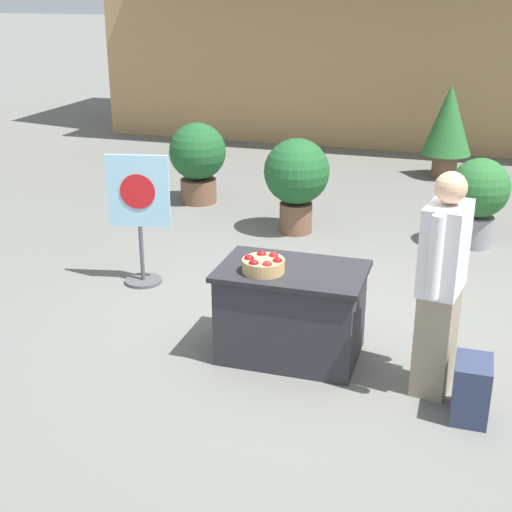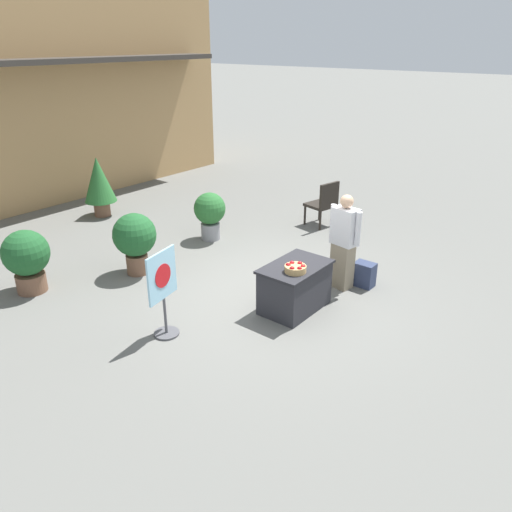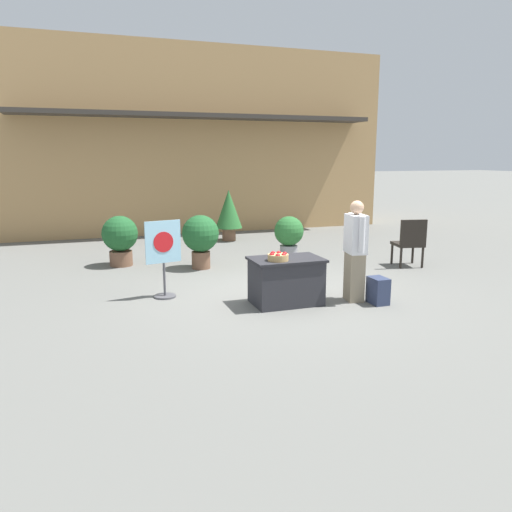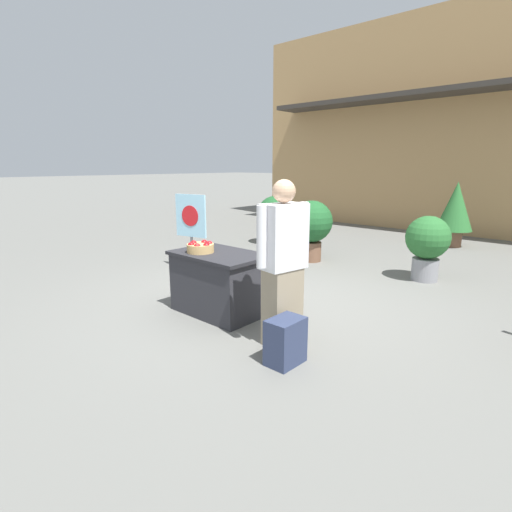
{
  "view_description": "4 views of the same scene",
  "coord_description": "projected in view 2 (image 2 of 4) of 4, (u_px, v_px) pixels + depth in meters",
  "views": [
    {
      "loc": [
        1.01,
        -5.41,
        2.73
      ],
      "look_at": [
        -0.58,
        -0.31,
        0.69
      ],
      "focal_mm": 50.0,
      "sensor_mm": 36.0,
      "label": 1
    },
    {
      "loc": [
        -5.87,
        -4.36,
        3.85
      ],
      "look_at": [
        -0.36,
        0.06,
        0.76
      ],
      "focal_mm": 35.0,
      "sensor_mm": 36.0,
      "label": 2
    },
    {
      "loc": [
        -3.13,
        -7.58,
        2.28
      ],
      "look_at": [
        -0.49,
        0.05,
        0.66
      ],
      "focal_mm": 35.0,
      "sensor_mm": 36.0,
      "label": 3
    },
    {
      "loc": [
        3.16,
        -3.65,
        1.74
      ],
      "look_at": [
        0.0,
        -0.17,
        0.66
      ],
      "focal_mm": 28.0,
      "sensor_mm": 36.0,
      "label": 4
    }
  ],
  "objects": [
    {
      "name": "backpack",
      "position": [
        364.0,
        274.0,
        8.37
      ],
      "size": [
        0.24,
        0.34,
        0.42
      ],
      "color": "#2D3856",
      "rests_on": "ground_plane"
    },
    {
      "name": "ground_plane",
      "position": [
        272.0,
        292.0,
        8.24
      ],
      "size": [
        120.0,
        120.0,
        0.0
      ],
      "primitive_type": "plane",
      "color": "slate"
    },
    {
      "name": "poster_board",
      "position": [
        163.0,
        291.0,
        6.79
      ],
      "size": [
        0.59,
        0.36,
        1.27
      ],
      "rotation": [
        0.0,
        0.0,
        -1.36
      ],
      "color": "#4C4C51",
      "rests_on": "ground_plane"
    },
    {
      "name": "potted_plant_far_left",
      "position": [
        99.0,
        182.0,
        11.48
      ],
      "size": [
        0.73,
        0.73,
        1.39
      ],
      "color": "brown",
      "rests_on": "ground_plane"
    },
    {
      "name": "potted_plant_near_left",
      "position": [
        26.0,
        257.0,
        8.04
      ],
      "size": [
        0.75,
        0.75,
        1.06
      ],
      "color": "brown",
      "rests_on": "ground_plane"
    },
    {
      "name": "apple_basket",
      "position": [
        295.0,
        268.0,
        7.23
      ],
      "size": [
        0.32,
        0.32,
        0.13
      ],
      "color": "tan",
      "rests_on": "display_table"
    },
    {
      "name": "patio_chair",
      "position": [
        324.0,
        202.0,
        10.92
      ],
      "size": [
        0.65,
        0.65,
        1.01
      ],
      "rotation": [
        0.0,
        0.0,
        1.36
      ],
      "color": "#28231E",
      "rests_on": "ground_plane"
    },
    {
      "name": "potted_plant_far_right",
      "position": [
        135.0,
        238.0,
        8.65
      ],
      "size": [
        0.76,
        0.76,
        1.11
      ],
      "color": "brown",
      "rests_on": "ground_plane"
    },
    {
      "name": "potted_plant_near_right",
      "position": [
        210.0,
        212.0,
        10.2
      ],
      "size": [
        0.65,
        0.65,
        0.99
      ],
      "color": "gray",
      "rests_on": "ground_plane"
    },
    {
      "name": "person_visitor",
      "position": [
        344.0,
        242.0,
        8.1
      ],
      "size": [
        0.33,
        0.6,
        1.61
      ],
      "rotation": [
        0.0,
        0.0,
        2.97
      ],
      "color": "gray",
      "rests_on": "ground_plane"
    },
    {
      "name": "display_table",
      "position": [
        295.0,
        287.0,
        7.61
      ],
      "size": [
        1.11,
        0.73,
        0.73
      ],
      "color": "#2D2D33",
      "rests_on": "ground_plane"
    }
  ]
}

